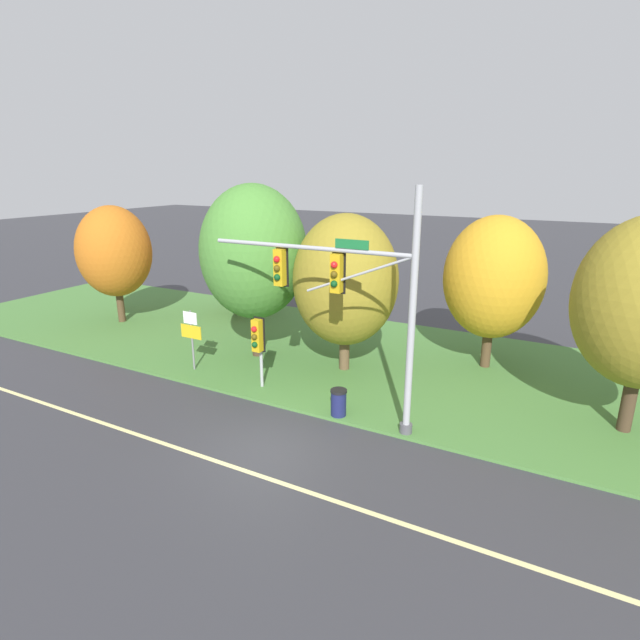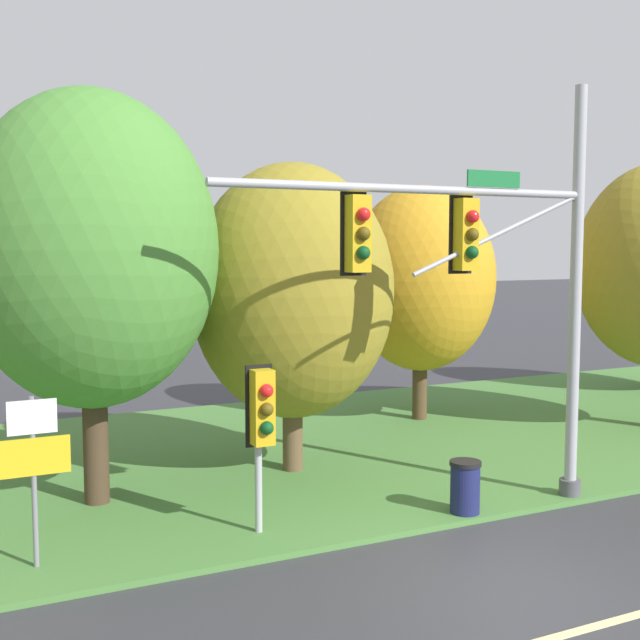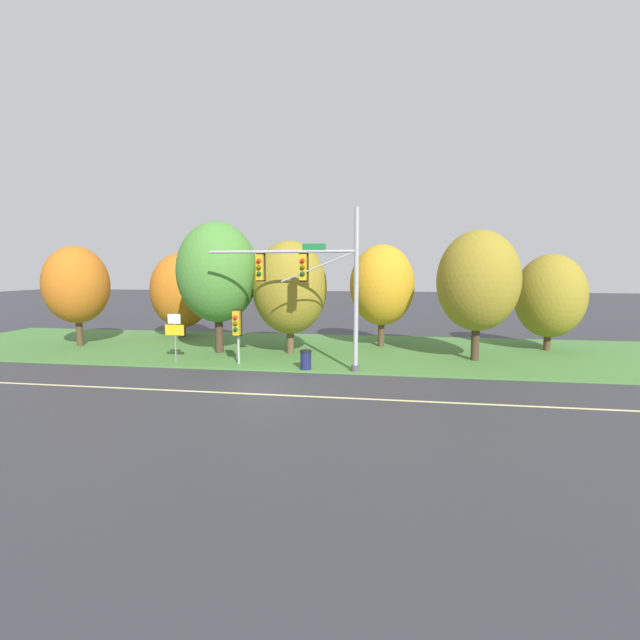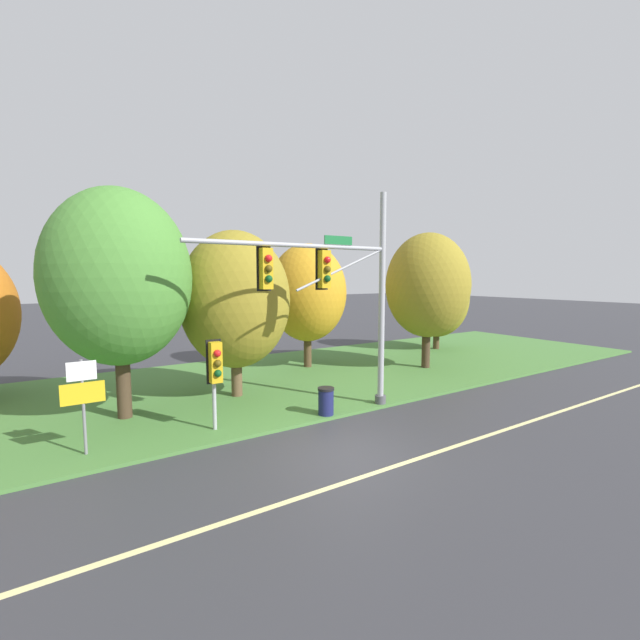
{
  "view_description": "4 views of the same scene",
  "coord_description": "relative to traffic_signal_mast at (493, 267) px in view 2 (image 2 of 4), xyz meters",
  "views": [
    {
      "loc": [
        7.75,
        -10.9,
        8.09
      ],
      "look_at": [
        -0.23,
        4.01,
        2.97
      ],
      "focal_mm": 28.0,
      "sensor_mm": 36.0,
      "label": 1
    },
    {
      "loc": [
        -7.23,
        -8.4,
        4.79
      ],
      "look_at": [
        -1.37,
        3.59,
        3.56
      ],
      "focal_mm": 45.0,
      "sensor_mm": 36.0,
      "label": 2
    },
    {
      "loc": [
        4.79,
        -17.01,
        4.87
      ],
      "look_at": [
        1.69,
        3.54,
        2.42
      ],
      "focal_mm": 24.0,
      "sensor_mm": 36.0,
      "label": 3
    },
    {
      "loc": [
        -6.79,
        -8.77,
        4.77
      ],
      "look_at": [
        1.14,
        3.26,
        3.28
      ],
      "focal_mm": 24.0,
      "sensor_mm": 36.0,
      "label": 4
    }
  ],
  "objects": [
    {
      "name": "pedestrian_signal_near_kerb",
      "position": [
        -4.11,
        0.59,
        -2.36
      ],
      "size": [
        0.46,
        0.55,
        2.78
      ],
      "color": "#9EA0A5",
      "rests_on": "grass_verge"
    },
    {
      "name": "trash_bin",
      "position": [
        -0.49,
        0.05,
        -3.86
      ],
      "size": [
        0.56,
        0.56,
        0.93
      ],
      "color": "#191E4C",
      "rests_on": "grass_verge"
    },
    {
      "name": "tree_behind_signpost",
      "position": [
        -6.21,
        3.48,
        0.27
      ],
      "size": [
        4.55,
        4.55,
        7.47
      ],
      "color": "#423021",
      "rests_on": "grass_verge"
    },
    {
      "name": "tree_tall_centre",
      "position": [
        3.04,
        6.92,
        -0.53
      ],
      "size": [
        3.97,
        3.97,
        6.31
      ],
      "color": "#4C3823",
      "rests_on": "grass_verge"
    },
    {
      "name": "lane_stripe",
      "position": [
        -1.6,
        -4.0,
        -4.43
      ],
      "size": [
        36.0,
        0.16,
        0.01
      ],
      "primitive_type": "cube",
      "color": "beige",
      "rests_on": "ground"
    },
    {
      "name": "ground_plane",
      "position": [
        -1.6,
        -2.8,
        -4.44
      ],
      "size": [
        160.0,
        160.0,
        0.0
      ],
      "primitive_type": "plane",
      "color": "#333338"
    },
    {
      "name": "route_sign_post",
      "position": [
        -7.58,
        0.84,
        -2.69
      ],
      "size": [
        1.04,
        0.08,
        2.53
      ],
      "color": "slate",
      "rests_on": "grass_verge"
    },
    {
      "name": "traffic_signal_mast",
      "position": [
        0.0,
        0.0,
        0.0
      ],
      "size": [
        7.28,
        0.49,
        7.59
      ],
      "color": "#9EA0A5",
      "rests_on": "grass_verge"
    },
    {
      "name": "tree_mid_verge",
      "position": [
        -2.1,
        3.88,
        -0.58
      ],
      "size": [
        4.21,
        4.21,
        6.39
      ],
      "color": "brown",
      "rests_on": "grass_verge"
    },
    {
      "name": "grass_verge",
      "position": [
        -1.6,
        5.45,
        -4.39
      ],
      "size": [
        48.0,
        11.5,
        0.1
      ],
      "primitive_type": "cube",
      "color": "#477A38",
      "rests_on": "ground"
    }
  ]
}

